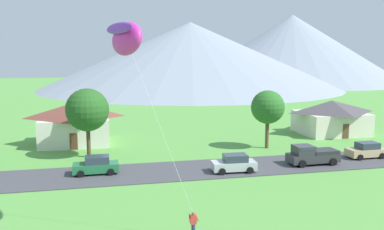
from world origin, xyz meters
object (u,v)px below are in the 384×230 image
Objects in this scene: house_left_center at (331,116)px; parked_car_green_mid_east at (96,165)px; tree_left_of_center at (87,110)px; pickup_truck_charcoal_west_side at (312,155)px; house_leftmost at (75,122)px; parked_car_tan_mid_west at (366,150)px; kite_flyer_with_kite at (127,41)px; parked_car_silver_west_end at (234,164)px; tree_near_left at (268,107)px.

parked_car_green_mid_east is at bearing -157.58° from house_left_center.
tree_left_of_center is at bearing 97.15° from parked_car_green_mid_east.
pickup_truck_charcoal_west_side is at bearing -126.80° from house_left_center.
house_left_center is 2.25× the size of parked_car_green_mid_east.
parked_car_tan_mid_west is (31.38, -14.57, -1.84)m from house_leftmost.
kite_flyer_with_kite reaches higher than tree_left_of_center.
parked_car_green_mid_east is at bearing 170.43° from parked_car_silver_west_end.
house_leftmost is 14.79m from parked_car_green_mid_east.
parked_car_tan_mid_west is at bearing -0.29° from parked_car_green_mid_east.
house_leftmost is 29.96m from kite_flyer_with_kite.
parked_car_tan_mid_west is 1.01× the size of parked_car_green_mid_east.
house_leftmost is 2.10× the size of parked_car_silver_west_end.
house_left_center is at bearing 53.20° from pickup_truck_charcoal_west_side.
parked_car_green_mid_east is (-32.54, -13.42, -1.60)m from house_left_center.
tree_left_of_center reaches higher than tree_near_left.
parked_car_green_mid_east is 0.32× the size of kite_flyer_with_kite.
house_leftmost is 2.12× the size of parked_car_tan_mid_west.
tree_left_of_center is 0.58× the size of kite_flyer_with_kite.
parked_car_green_mid_east is at bearing 179.71° from parked_car_tan_mid_west.
tree_near_left is 1.66× the size of parked_car_green_mid_east.
tree_left_of_center is 24.19m from pickup_truck_charcoal_west_side.
house_leftmost is at bearing 178.37° from house_left_center.
pickup_truck_charcoal_west_side is 0.40× the size of kite_flyer_with_kite.
house_left_center is at bearing 22.42° from parked_car_green_mid_east.
tree_near_left is 0.92× the size of tree_left_of_center.
tree_near_left is at bearing 100.49° from pickup_truck_charcoal_west_side.
tree_left_of_center is at bearing 166.63° from parked_car_tan_mid_west.
parked_car_tan_mid_west is at bearing -105.89° from house_left_center.
house_leftmost is 1.18× the size of tree_left_of_center.
house_left_center is at bearing -1.63° from house_leftmost.
tree_left_of_center reaches higher than parked_car_green_mid_east.
tree_left_of_center reaches higher than house_leftmost.
tree_left_of_center is at bearing 179.71° from tree_near_left.
parked_car_tan_mid_west is (29.53, -7.02, -4.37)m from tree_left_of_center.
house_leftmost is 35.26m from house_left_center.
kite_flyer_with_kite is (-26.37, -13.46, 11.15)m from parked_car_tan_mid_west.
tree_left_of_center is 1.79× the size of parked_car_tan_mid_west.
parked_car_silver_west_end and parked_car_green_mid_east have the same top height.
house_left_center is 34.15m from tree_left_of_center.
parked_car_tan_mid_west is 0.32× the size of kite_flyer_with_kite.
pickup_truck_charcoal_west_side is (21.51, -1.32, 0.19)m from parked_car_green_mid_east.
parked_car_green_mid_east is (2.71, -14.43, -1.84)m from house_leftmost.
tree_near_left is 12.14m from parked_car_silver_west_end.
kite_flyer_with_kite is at bearing -132.85° from parked_car_silver_west_end.
parked_car_silver_west_end is at bearing -172.67° from parked_car_tan_mid_west.
kite_flyer_with_kite is at bearing -80.40° from parked_car_green_mid_east.
parked_car_tan_mid_west is at bearing 7.33° from parked_car_silver_west_end.
tree_left_of_center is (-33.40, -6.55, 2.77)m from house_left_center.
house_leftmost reaches higher than parked_car_silver_west_end.
tree_near_left is 21.52m from parked_car_green_mid_east.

